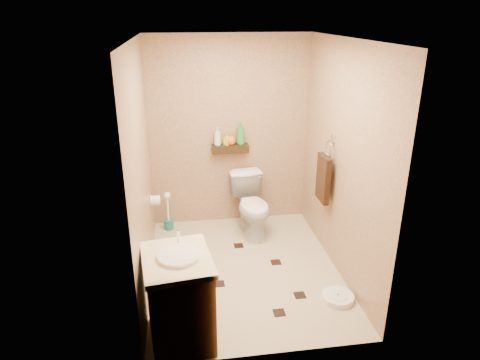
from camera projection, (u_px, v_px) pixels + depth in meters
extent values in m
plane|color=tan|center=(244.00, 269.00, 4.67)|extent=(2.50, 2.50, 0.00)
cube|color=tan|center=(229.00, 133.00, 5.38)|extent=(2.00, 0.04, 2.40)
cube|color=tan|center=(272.00, 224.00, 3.08)|extent=(2.00, 0.04, 2.40)
cube|color=tan|center=(142.00, 171.00, 4.09)|extent=(0.04, 2.50, 2.40)
cube|color=tan|center=(342.00, 161.00, 4.36)|extent=(0.04, 2.50, 2.40)
cube|color=white|center=(245.00, 39.00, 3.78)|extent=(2.00, 2.50, 0.02)
cube|color=#331E0D|center=(230.00, 149.00, 5.37)|extent=(0.46, 0.14, 0.10)
cube|color=black|center=(219.00, 284.00, 4.42)|extent=(0.11, 0.11, 0.01)
cube|color=black|center=(276.00, 262.00, 4.80)|extent=(0.11, 0.11, 0.01)
cube|color=black|center=(279.00, 313.00, 3.99)|extent=(0.11, 0.11, 0.01)
cube|color=black|center=(186.00, 250.00, 5.05)|extent=(0.11, 0.11, 0.01)
cube|color=black|center=(300.00, 295.00, 4.24)|extent=(0.11, 0.11, 0.01)
cube|color=black|center=(239.00, 246.00, 5.14)|extent=(0.11, 0.11, 0.01)
imported|color=white|center=(252.00, 205.00, 5.33)|extent=(0.51, 0.78, 0.74)
cube|color=brown|center=(179.00, 301.00, 3.56)|extent=(0.58, 0.68, 0.75)
cube|color=#FDEEB7|center=(177.00, 260.00, 3.41)|extent=(0.62, 0.72, 0.05)
cylinder|color=white|center=(179.00, 256.00, 3.40)|extent=(0.35, 0.35, 0.05)
cylinder|color=silver|center=(178.00, 237.00, 3.58)|extent=(0.03, 0.03, 0.12)
cylinder|color=white|center=(338.00, 297.00, 4.16)|extent=(0.33, 0.33, 0.06)
cylinder|color=white|center=(338.00, 295.00, 4.15)|extent=(0.19, 0.19, 0.01)
cylinder|color=#1C6D70|center=(169.00, 224.00, 5.52)|extent=(0.12, 0.12, 0.13)
cylinder|color=white|center=(168.00, 208.00, 5.43)|extent=(0.02, 0.02, 0.36)
sphere|color=white|center=(167.00, 195.00, 5.37)|extent=(0.09, 0.09, 0.09)
cube|color=silver|center=(333.00, 138.00, 4.52)|extent=(0.03, 0.06, 0.08)
torus|color=silver|center=(329.00, 149.00, 4.56)|extent=(0.02, 0.19, 0.19)
cube|color=black|center=(323.00, 178.00, 4.68)|extent=(0.06, 0.30, 0.52)
cylinder|color=white|center=(155.00, 200.00, 4.92)|extent=(0.11, 0.11, 0.11)
cylinder|color=silver|center=(151.00, 196.00, 4.89)|extent=(0.04, 0.02, 0.02)
imported|color=silver|center=(217.00, 136.00, 5.29)|extent=(0.12, 0.12, 0.23)
imported|color=gold|center=(227.00, 139.00, 5.32)|extent=(0.10, 0.10, 0.15)
imported|color=orange|center=(231.00, 139.00, 5.32)|extent=(0.16, 0.16, 0.16)
imported|color=#2D8739|center=(241.00, 134.00, 5.32)|extent=(0.15, 0.15, 0.28)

